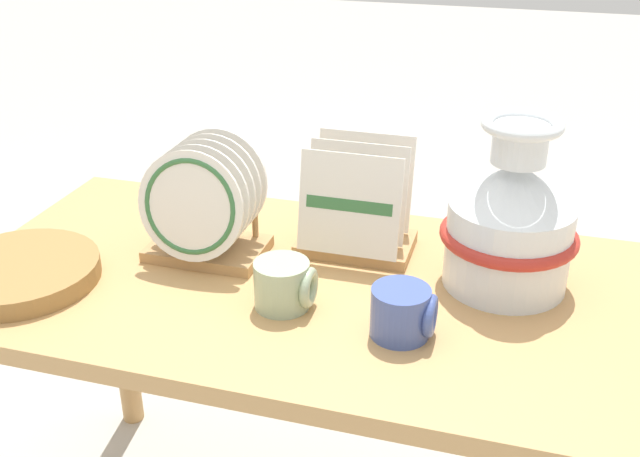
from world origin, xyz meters
TOP-DOWN VIEW (x-y plane):
  - display_table at (0.00, 0.00)m, footprint 1.33×0.66m
  - ceramic_vase at (0.32, 0.09)m, footprint 0.24×0.24m
  - dish_rack_round_plates at (-0.24, 0.04)m, footprint 0.22×0.17m
  - dish_rack_square_plates at (0.03, 0.15)m, footprint 0.22×0.17m
  - wicker_charger_stack at (-0.53, -0.15)m, footprint 0.29×0.29m
  - mug_cobalt_glaze at (0.17, -0.12)m, footprint 0.10×0.10m
  - mug_sage_glaze at (-0.04, -0.09)m, footprint 0.10×0.10m

SIDE VIEW (x-z plane):
  - display_table at x=0.00m, z-range 0.26..0.94m
  - wicker_charger_stack at x=-0.53m, z-range 0.69..0.73m
  - mug_cobalt_glaze at x=0.17m, z-range 0.69..0.77m
  - mug_sage_glaze at x=-0.04m, z-range 0.69..0.77m
  - dish_rack_square_plates at x=0.03m, z-range 0.65..0.87m
  - dish_rack_round_plates at x=-0.24m, z-range 0.67..0.90m
  - ceramic_vase at x=0.32m, z-range 0.66..0.97m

